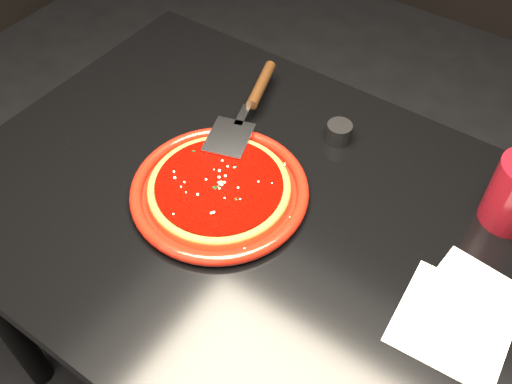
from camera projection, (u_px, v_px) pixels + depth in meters
table at (273, 321)px, 1.29m from camera, size 1.20×0.80×0.75m
plate at (220, 191)px, 1.04m from camera, size 0.41×0.41×0.02m
pizza_crust at (219, 189)px, 1.03m from camera, size 0.32×0.32×0.01m
pizza_crust_rim at (219, 187)px, 1.03m from camera, size 0.32×0.32×0.02m
pizza_sauce at (219, 185)px, 1.02m from camera, size 0.29×0.29×0.01m
parmesan_dusting at (219, 183)px, 1.02m from camera, size 0.22×0.22×0.01m
basil_flecks at (219, 183)px, 1.02m from camera, size 0.20×0.20×0.00m
pizza_server at (247, 108)px, 1.14m from camera, size 0.19×0.35×0.03m
napkin_a at (453, 324)px, 0.87m from camera, size 0.18×0.18×0.00m
napkin_b at (471, 299)px, 0.90m from camera, size 0.15×0.16×0.00m
ramekin at (339, 132)px, 1.13m from camera, size 0.07×0.07×0.04m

